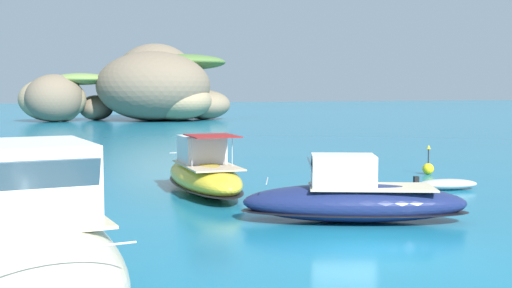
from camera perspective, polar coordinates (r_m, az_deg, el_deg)
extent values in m
plane|color=#197093|center=(17.61, 10.39, -9.21)|extent=(400.00, 400.00, 0.00)
ellipsoid|color=#756651|center=(97.50, -8.75, 5.45)|extent=(17.45, 17.42, 10.97)
ellipsoid|color=#756651|center=(89.94, -8.94, 5.02)|extent=(20.35, 19.94, 9.43)
ellipsoid|color=#756651|center=(98.30, -8.15, 3.47)|extent=(9.93, 9.90, 4.17)
ellipsoid|color=#9E8966|center=(89.94, -7.16, 3.78)|extent=(11.55, 13.40, 5.49)
ellipsoid|color=#84755B|center=(93.77, -4.60, 3.45)|extent=(9.17, 9.71, 4.20)
ellipsoid|color=#9E8966|center=(93.59, -6.49, 3.36)|extent=(11.14, 11.22, 3.97)
ellipsoid|color=#517538|center=(95.43, -6.63, 7.11)|extent=(13.17, 11.97, 2.28)
ellipsoid|color=#9E8966|center=(90.88, -17.36, 3.73)|extent=(10.64, 9.23, 5.87)
ellipsoid|color=#756651|center=(89.85, -17.18, 3.85)|extent=(10.40, 10.25, 6.27)
ellipsoid|color=#756651|center=(93.60, -13.78, 3.10)|extent=(5.82, 6.69, 3.46)
ellipsoid|color=#84755B|center=(90.34, -16.45, 3.10)|extent=(5.61, 5.69, 3.83)
ellipsoid|color=olive|center=(91.51, -15.02, 5.50)|extent=(7.59, 6.90, 1.57)
ellipsoid|color=yellow|center=(26.86, -4.57, -2.90)|extent=(2.42, 7.74, 1.31)
ellipsoid|color=black|center=(26.90, -4.57, -3.52)|extent=(2.47, 7.89, 0.16)
cube|color=#C6B793|center=(26.24, -4.27, -1.85)|extent=(2.02, 4.27, 0.06)
cube|color=silver|center=(27.11, -4.79, -0.43)|extent=(1.65, 2.18, 1.08)
cube|color=#2D4756|center=(28.16, -5.34, -0.02)|extent=(1.51, 0.27, 0.57)
cylinder|color=silver|center=(29.68, -6.01, -0.75)|extent=(1.62, 0.06, 0.04)
cube|color=maroon|center=(25.38, -3.85, 0.72)|extent=(1.84, 2.34, 0.04)
cylinder|color=silver|center=(25.24, -5.62, -0.72)|extent=(0.03, 0.03, 1.23)
cylinder|color=silver|center=(25.65, -2.10, -0.61)|extent=(0.03, 0.03, 1.23)
ellipsoid|color=beige|center=(14.45, -19.28, -8.79)|extent=(4.41, 10.98, 1.82)
ellipsoid|color=black|center=(14.55, -19.23, -10.36)|extent=(4.49, 11.20, 0.22)
cube|color=#C6B793|center=(15.08, -19.73, -5.25)|extent=(3.38, 6.15, 0.06)
cube|color=silver|center=(13.65, -19.18, -2.96)|extent=(2.57, 3.23, 1.50)
cube|color=#2D4756|center=(12.14, -18.32, -3.15)|extent=(2.11, 0.56, 0.79)
cylinder|color=silver|center=(10.22, -16.55, -8.84)|extent=(2.23, 0.29, 0.04)
ellipsoid|color=navy|center=(21.25, 8.56, -5.10)|extent=(7.44, 4.71, 1.22)
ellipsoid|color=black|center=(21.29, 8.55, -5.83)|extent=(7.59, 4.81, 0.15)
cube|color=#C6B793|center=(21.23, 10.02, -3.72)|extent=(4.34, 3.19, 0.06)
cube|color=silver|center=(21.06, 7.62, -2.29)|extent=(2.43, 2.15, 1.00)
cube|color=#2D4756|center=(20.99, 4.84, -2.02)|extent=(0.75, 1.38, 0.54)
cylinder|color=silver|center=(21.04, 0.98, -3.22)|extent=(0.61, 1.40, 0.04)
ellipsoid|color=#B2B2B2|center=(28.97, 16.39, -3.39)|extent=(2.77, 1.62, 0.44)
cube|color=#9E998E|center=(28.96, 16.39, -3.27)|extent=(1.91, 0.97, 0.06)
cube|color=black|center=(28.41, 13.81, -3.12)|extent=(0.24, 0.24, 0.36)
sphere|color=yellow|center=(33.79, 14.80, -2.11)|extent=(0.56, 0.56, 0.56)
cylinder|color=black|center=(33.73, 14.82, -1.26)|extent=(0.06, 0.06, 1.00)
cone|color=yellow|center=(33.68, 14.84, -0.25)|extent=(0.20, 0.20, 0.20)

